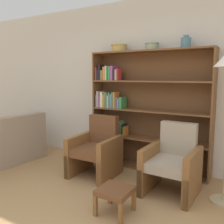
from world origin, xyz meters
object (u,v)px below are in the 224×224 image
Objects in this scene: vase_tall at (186,43)px; armchair_cushioned at (172,163)px; footstool at (115,193)px; bowl_olive at (119,48)px; bookshelf at (138,111)px; armchair_leather at (96,150)px; bowl_cream at (152,46)px.

vase_tall is 0.20× the size of armchair_cushioned.
vase_tall is 2.29m from footstool.
vase_tall reaches higher than footstool.
vase_tall reaches higher than bowl_olive.
bookshelf is 0.92m from armchair_leather.
bowl_cream is at bearing -45.81° from armchair_cushioned.
armchair_leather is 1.16m from footstool.
armchair_cushioned is 2.54× the size of footstool.
armchair_leather is at bearing 133.98° from footstool.
bowl_olive is at bearing -180.00° from bowl_cream.
bowl_cream reaches higher than bookshelf.
vase_tall is at bearing -84.03° from armchair_cushioned.
armchair_leather reaches higher than footstool.
bookshelf is 8.75× the size of bowl_cream.
footstool is (-0.39, -0.83, -0.16)m from armchair_cushioned.
bowl_olive reaches higher than footstool.
bowl_cream is at bearing 180.00° from vase_tall.
bowl_olive is 2.04m from armchair_cushioned.
bowl_cream is 0.64× the size of footstool.
vase_tall is at bearing 0.00° from bowl_olive.
footstool is at bearing 66.62° from armchair_cushioned.
bowl_cream is 0.25× the size of armchair_leather.
bowl_cream is 1.78m from armchair_cushioned.
bowl_olive reaches higher than bookshelf.
armchair_cushioned is (0.79, -0.63, -0.54)m from bookshelf.
armchair_cushioned is (1.13, -0.61, -1.58)m from bowl_olive.
bowl_cream is at bearing 0.00° from bowl_olive.
armchair_cushioned is at bearing -38.57° from bookshelf.
bookshelf is at bearing 3.13° from bowl_olive.
bookshelf is 2.19× the size of armchair_leather.
bowl_cream reaches higher than armchair_cushioned.
vase_tall reaches higher than bowl_cream.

